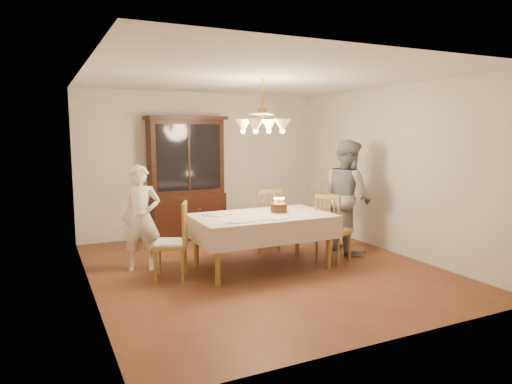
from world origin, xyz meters
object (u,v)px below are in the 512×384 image
elderly_woman (141,218)px  china_hutch (187,180)px  dining_table (262,220)px  birthday_cake (279,209)px  chair_far_side (265,223)px

elderly_woman → china_hutch: bearing=71.5°
china_hutch → elderly_woman: china_hutch is taller
dining_table → birthday_cake: bearing=-1.2°
dining_table → chair_far_side: chair_far_side is taller
china_hutch → elderly_woman: 1.99m
dining_table → elderly_woman: size_ratio=1.31×
birthday_cake → dining_table: bearing=178.8°
dining_table → elderly_woman: 1.66m
dining_table → china_hutch: (-0.38, 2.25, 0.36)m
china_hutch → birthday_cake: (0.64, -2.26, -0.22)m
chair_far_side → elderly_woman: elderly_woman is taller
birthday_cake → elderly_woman: bearing=159.7°
chair_far_side → birthday_cake: chair_far_side is taller
china_hutch → elderly_woman: size_ratio=1.49×
dining_table → china_hutch: size_ratio=0.88×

